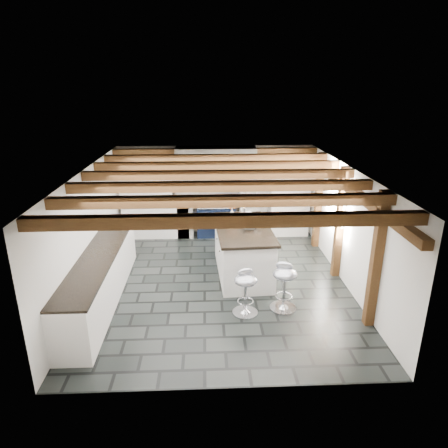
{
  "coord_description": "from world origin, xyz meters",
  "views": [
    {
      "loc": [
        -0.25,
        -7.23,
        3.81
      ],
      "look_at": [
        0.1,
        0.4,
        1.1
      ],
      "focal_mm": 32.0,
      "sensor_mm": 36.0,
      "label": 1
    }
  ],
  "objects_px": {
    "kitchen_island": "(243,250)",
    "bar_stool_near": "(285,281)",
    "range_cooker": "(216,218)",
    "bar_stool_far": "(245,287)"
  },
  "relations": [
    {
      "from": "kitchen_island",
      "to": "bar_stool_near",
      "type": "distance_m",
      "value": 1.57
    },
    {
      "from": "bar_stool_near",
      "to": "bar_stool_far",
      "type": "bearing_deg",
      "value": -148.49
    },
    {
      "from": "kitchen_island",
      "to": "bar_stool_near",
      "type": "xyz_separation_m",
      "value": [
        0.6,
        -1.45,
        0.02
      ]
    },
    {
      "from": "bar_stool_near",
      "to": "bar_stool_far",
      "type": "xyz_separation_m",
      "value": [
        -0.7,
        -0.12,
        -0.03
      ]
    },
    {
      "from": "range_cooker",
      "to": "kitchen_island",
      "type": "height_order",
      "value": "kitchen_island"
    },
    {
      "from": "kitchen_island",
      "to": "bar_stool_near",
      "type": "bearing_deg",
      "value": -70.33
    },
    {
      "from": "range_cooker",
      "to": "bar_stool_far",
      "type": "xyz_separation_m",
      "value": [
        0.39,
        -3.86,
        0.05
      ]
    },
    {
      "from": "range_cooker",
      "to": "bar_stool_far",
      "type": "distance_m",
      "value": 3.88
    },
    {
      "from": "range_cooker",
      "to": "kitchen_island",
      "type": "bearing_deg",
      "value": -77.97
    },
    {
      "from": "bar_stool_near",
      "to": "bar_stool_far",
      "type": "height_order",
      "value": "bar_stool_near"
    }
  ]
}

